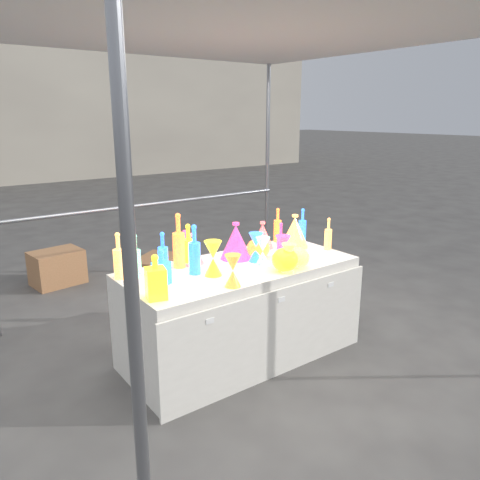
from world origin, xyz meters
TOP-DOWN VIEW (x-y plane):
  - ground at (0.00, 0.00)m, footprint 80.00×80.00m
  - canopy_tent at (0.00, 0.01)m, footprint 3.15×3.15m
  - display_table at (0.00, -0.01)m, footprint 1.84×0.83m
  - background_building at (4.00, 14.00)m, footprint 14.00×6.00m
  - cardboard_box_closed at (-0.70, 2.52)m, footprint 0.58×0.46m
  - cardboard_box_flat at (0.57, 2.63)m, footprint 0.77×0.72m
  - bottle_1 at (-0.55, 0.18)m, footprint 0.07×0.07m
  - bottle_2 at (-0.39, 0.23)m, footprint 0.12×0.12m
  - bottle_3 at (-0.31, 0.29)m, footprint 0.08×0.08m
  - bottle_4 at (-0.85, 0.26)m, footprint 0.08×0.08m
  - bottle_5 at (-0.75, 0.21)m, footprint 0.07×0.07m
  - bottle_6 at (-0.31, 0.24)m, footprint 0.08×0.08m
  - bottle_7 at (-0.37, 0.04)m, footprint 0.11×0.11m
  - decanter_0 at (-0.81, -0.22)m, footprint 0.15×0.15m
  - decanter_2 at (-0.67, -0.01)m, footprint 0.12×0.12m
  - hourglass_0 at (-0.31, -0.34)m, footprint 0.13×0.13m
  - hourglass_1 at (0.26, -0.19)m, footprint 0.13×0.13m
  - hourglass_2 at (0.19, -0.34)m, footprint 0.13×0.13m
  - hourglass_3 at (0.14, -0.10)m, footprint 0.14×0.14m
  - hourglass_4 at (-0.29, -0.07)m, footprint 0.17×0.17m
  - hourglass_5 at (0.16, 0.01)m, footprint 0.14×0.14m
  - globe_0 at (0.18, -0.30)m, footprint 0.24×0.24m
  - globe_1 at (0.32, -0.30)m, footprint 0.20×0.20m
  - globe_2 at (0.22, 0.06)m, footprint 0.22×0.22m
  - lampshade_0 at (-0.27, 0.26)m, footprint 0.24×0.24m
  - lampshade_1 at (0.45, 0.28)m, footprint 0.20×0.20m
  - lampshade_2 at (0.08, 0.17)m, footprint 0.32×0.32m
  - lampshade_3 at (0.69, 0.14)m, footprint 0.28×0.28m
  - bottle_8 at (0.86, 0.22)m, footprint 0.08×0.08m
  - bottle_9 at (0.68, 0.36)m, footprint 0.07×0.07m
  - bottle_10 at (0.41, 0.00)m, footprint 0.08×0.08m
  - bottle_11 at (0.86, -0.09)m, footprint 0.07×0.07m

SIDE VIEW (x-z plane):
  - ground at x=0.00m, z-range 0.00..0.00m
  - cardboard_box_flat at x=0.57m, z-range 0.00..0.05m
  - cardboard_box_closed at x=-0.70m, z-range 0.00..0.39m
  - display_table at x=0.00m, z-range 0.00..0.75m
  - globe_1 at x=0.32m, z-range 0.75..0.89m
  - globe_2 at x=0.22m, z-range 0.75..0.90m
  - globe_0 at x=0.18m, z-range 0.75..0.91m
  - hourglass_2 at x=0.19m, z-range 0.75..0.96m
  - hourglass_3 at x=0.14m, z-range 0.75..0.97m
  - hourglass_0 at x=-0.31m, z-range 0.75..0.97m
  - hourglass_5 at x=0.16m, z-range 0.75..0.98m
  - lampshade_1 at x=0.45m, z-range 0.75..0.98m
  - hourglass_1 at x=0.26m, z-range 0.75..0.98m
  - lampshade_0 at x=-0.27m, z-range 0.75..0.99m
  - decanter_2 at x=-0.67m, z-range 0.75..1.00m
  - hourglass_4 at x=-0.29m, z-range 0.75..1.00m
  - bottle_3 at x=-0.31m, z-range 0.75..1.02m
  - bottle_11 at x=0.86m, z-range 0.75..1.03m
  - bottle_10 at x=0.41m, z-range 0.75..1.03m
  - lampshade_3 at x=0.69m, z-range 0.75..1.03m
  - decanter_0 at x=-0.81m, z-range 0.75..1.04m
  - lampshade_2 at x=0.08m, z-range 0.75..1.04m
  - bottle_8 at x=0.86m, z-range 0.75..1.06m
  - bottle_9 at x=0.68m, z-range 0.75..1.06m
  - bottle_1 at x=-0.55m, z-range 0.75..1.06m
  - bottle_5 at x=-0.75m, z-range 0.75..1.07m
  - bottle_6 at x=-0.31m, z-range 0.75..1.07m
  - bottle_4 at x=-0.85m, z-range 0.75..1.08m
  - bottle_7 at x=-0.37m, z-range 0.75..1.11m
  - bottle_2 at x=-0.39m, z-range 0.75..1.17m
  - canopy_tent at x=0.00m, z-range 1.15..3.61m
  - background_building at x=4.00m, z-range 0.00..6.00m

